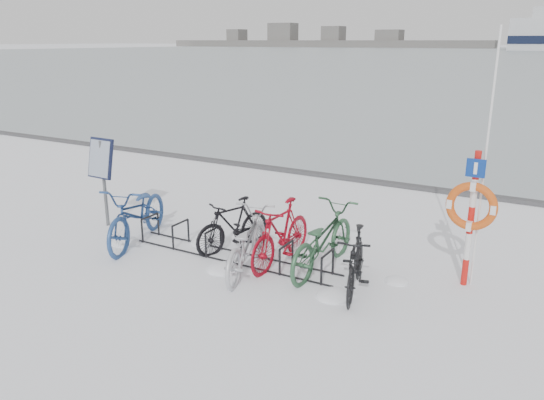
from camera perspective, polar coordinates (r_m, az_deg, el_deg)
The scene contains 13 objects.
ground at distance 9.19m, azimuth -4.45°, elevation -6.15°, with size 900.00×900.00×0.00m, color white.
quay_edge at distance 14.19m, azimuth 8.95°, elevation 2.22°, with size 400.00×0.25×0.10m, color #3F3F42.
bike_rack at distance 9.12m, azimuth -4.48°, elevation -5.10°, with size 4.00×0.48×0.46m.
info_board at distance 10.83m, azimuth -17.89°, elevation 3.75°, with size 0.60×0.25×1.77m.
lifebuoy_station at distance 8.21m, azimuth 20.71°, elevation -0.64°, with size 0.73×0.22×3.77m.
shoreline at distance 295.57m, azimuth 4.37°, elevation 16.62°, with size 180.00×12.00×9.50m.
bike_0 at distance 9.96m, azimuth -14.24°, elevation -1.24°, with size 0.77×2.20×1.15m, color navy.
bike_1 at distance 9.40m, azimuth -4.23°, elevation -2.49°, with size 0.45×1.58×0.95m, color black.
bike_2 at distance 8.48m, azimuth -2.81°, elevation -4.40°, with size 0.68×1.94×1.02m, color #ADAFB6.
bike_3 at distance 8.75m, azimuth 0.98°, elevation -3.43°, with size 0.51×1.82×1.09m, color maroon.
bike_4 at distance 8.57m, azimuth 5.44°, elevation -4.02°, with size 0.72×2.06×1.08m, color #2A5235.
bike_5 at distance 7.91m, azimuth 9.00°, elevation -6.38°, with size 0.46×1.62×0.98m, color black.
snow_drifts at distance 9.01m, azimuth -3.00°, elevation -6.59°, with size 5.28×1.76×0.19m.
Camera 1 is at (4.78, -6.98, 3.58)m, focal length 35.00 mm.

